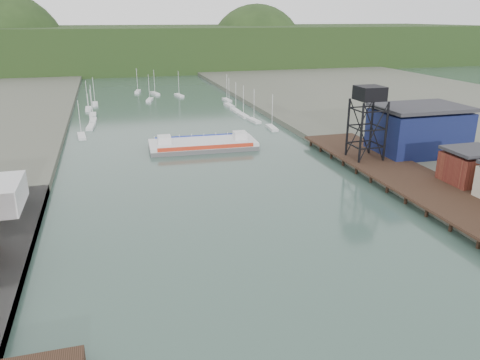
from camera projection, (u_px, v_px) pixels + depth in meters
east_pier at (406, 176)px, 94.33m from camera, size 14.00×70.00×2.45m
lift_tower at (369, 98)px, 101.06m from camera, size 6.50×6.50×16.00m
blue_shed at (418, 130)px, 109.58m from camera, size 20.50×14.50×11.30m
marina_sailboats at (164, 109)px, 170.16m from camera, size 57.71×92.65×0.90m
distant_hills at (127, 51)px, 313.64m from camera, size 500.00×120.00×80.00m
chain_ferry at (203, 144)px, 120.50m from camera, size 27.70×12.21×3.92m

